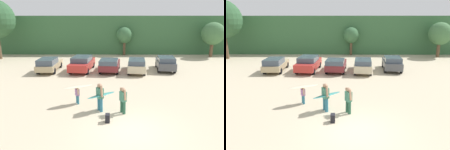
# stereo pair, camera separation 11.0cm
# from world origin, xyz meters

# --- Properties ---
(ground_plane) EXTENTS (120.00, 120.00, 0.00)m
(ground_plane) POSITION_xyz_m (0.00, 0.00, 0.00)
(ground_plane) COLOR #C1B293
(hillside_ridge) EXTENTS (108.00, 12.00, 5.93)m
(hillside_ridge) POSITION_xyz_m (0.00, 29.60, 2.96)
(hillside_ridge) COLOR #38663D
(hillside_ridge) RESTS_ON ground_plane
(tree_far_left) EXTENTS (2.42, 2.42, 4.27)m
(tree_far_left) POSITION_xyz_m (0.79, 23.07, 3.02)
(tree_far_left) COLOR brown
(tree_far_left) RESTS_ON ground_plane
(tree_left) EXTENTS (3.21, 3.21, 5.01)m
(tree_left) POSITION_xyz_m (13.39, 21.29, 3.37)
(tree_left) COLOR brown
(tree_left) RESTS_ON ground_plane
(parked_car_tan) EXTENTS (1.92, 4.61, 1.45)m
(parked_car_tan) POSITION_xyz_m (-7.70, 12.37, 0.77)
(parked_car_tan) COLOR tan
(parked_car_tan) RESTS_ON ground_plane
(parked_car_red) EXTENTS (2.36, 4.94, 1.58)m
(parked_car_red) POSITION_xyz_m (-4.22, 12.59, 0.83)
(parked_car_red) COLOR #B72D28
(parked_car_red) RESTS_ON ground_plane
(parked_car_maroon) EXTENTS (2.26, 4.26, 1.43)m
(parked_car_maroon) POSITION_xyz_m (-1.29, 12.21, 0.78)
(parked_car_maroon) COLOR maroon
(parked_car_maroon) RESTS_ON ground_plane
(parked_car_champagne) EXTENTS (2.18, 4.72, 1.46)m
(parked_car_champagne) POSITION_xyz_m (1.51, 12.05, 0.79)
(parked_car_champagne) COLOR beige
(parked_car_champagne) RESTS_ON ground_plane
(parked_car_dark_gray) EXTENTS (2.25, 4.27, 1.53)m
(parked_car_dark_gray) POSITION_xyz_m (4.72, 12.89, 0.82)
(parked_car_dark_gray) COLOR #4C4F54
(parked_car_dark_gray) RESTS_ON ground_plane
(person_adult) EXTENTS (0.48, 0.69, 1.71)m
(person_adult) POSITION_xyz_m (-1.70, 2.33, 0.96)
(person_adult) COLOR teal
(person_adult) RESTS_ON ground_plane
(person_child) EXTENTS (0.33, 0.48, 1.17)m
(person_child) POSITION_xyz_m (-3.23, 3.44, 0.66)
(person_child) COLOR teal
(person_child) RESTS_ON ground_plane
(person_companion) EXTENTS (0.44, 0.61, 1.56)m
(person_companion) POSITION_xyz_m (-0.35, 2.02, 0.88)
(person_companion) COLOR #26593F
(person_companion) RESTS_ON ground_plane
(surfboard_teal) EXTENTS (1.83, 1.64, 0.16)m
(surfboard_teal) POSITION_xyz_m (-1.60, 2.36, 0.98)
(surfboard_teal) COLOR teal
(surfboard_cream) EXTENTS (1.92, 1.36, 0.11)m
(surfboard_cream) POSITION_xyz_m (-3.14, 3.39, 1.17)
(surfboard_cream) COLOR beige
(backpack_dropped) EXTENTS (0.24, 0.34, 0.45)m
(backpack_dropped) POSITION_xyz_m (-1.21, 0.89, 0.22)
(backpack_dropped) COLOR black
(backpack_dropped) RESTS_ON ground_plane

